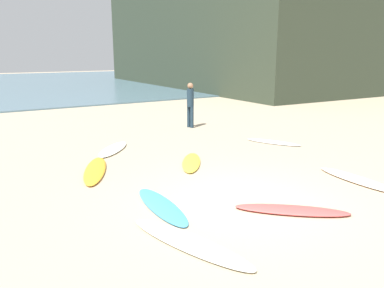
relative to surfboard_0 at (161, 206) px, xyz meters
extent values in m
plane|color=tan|center=(1.55, -0.61, -0.03)|extent=(120.00, 120.00, 0.00)
cube|color=slate|center=(1.55, 35.22, 0.01)|extent=(120.00, 40.00, 0.08)
cube|color=#333D2D|center=(26.67, 22.76, 5.19)|extent=(28.27, 28.91, 10.44)
ellipsoid|color=#45A2D7|center=(0.00, 0.00, 0.00)|extent=(0.75, 2.22, 0.06)
ellipsoid|color=yellow|center=(2.17, 2.28, 0.01)|extent=(1.53, 1.89, 0.08)
ellipsoid|color=white|center=(0.91, 4.87, 0.01)|extent=(1.77, 1.93, 0.08)
ellipsoid|color=silver|center=(-0.36, -1.57, 0.00)|extent=(1.16, 2.59, 0.07)
ellipsoid|color=white|center=(5.87, 2.88, 0.00)|extent=(1.22, 1.94, 0.06)
ellipsoid|color=#F7DDC9|center=(4.69, -1.13, 0.01)|extent=(0.71, 2.27, 0.08)
ellipsoid|color=#E1504D|center=(1.99, -1.57, 0.01)|extent=(1.93, 1.84, 0.08)
ellipsoid|color=gold|center=(-0.31, 3.00, 0.01)|extent=(1.49, 2.49, 0.09)
cylinder|color=#1E3342|center=(5.03, 6.68, 0.40)|extent=(0.14, 0.14, 0.86)
cylinder|color=#1E3342|center=(5.00, 6.88, 0.40)|extent=(0.14, 0.14, 0.86)
cylinder|color=#1E3342|center=(5.02, 6.78, 1.19)|extent=(0.31, 0.31, 0.72)
sphere|color=#9E7051|center=(5.02, 6.78, 1.67)|extent=(0.23, 0.23, 0.23)
camera|label=1|loc=(-3.36, -6.32, 2.94)|focal=36.08mm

